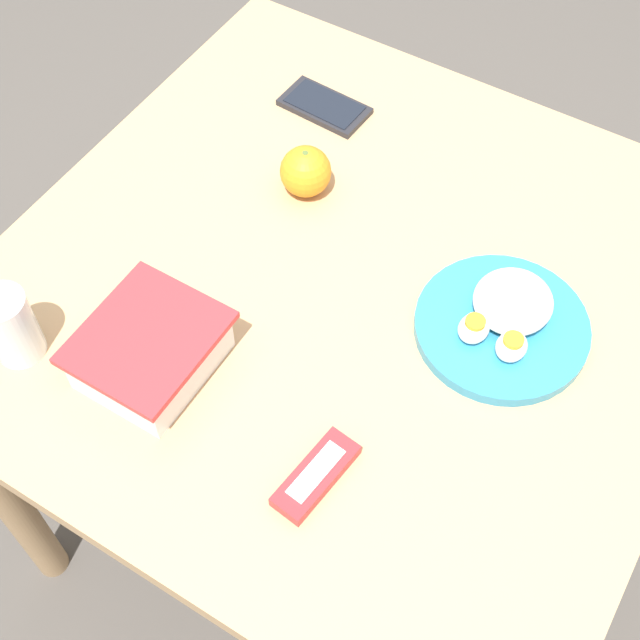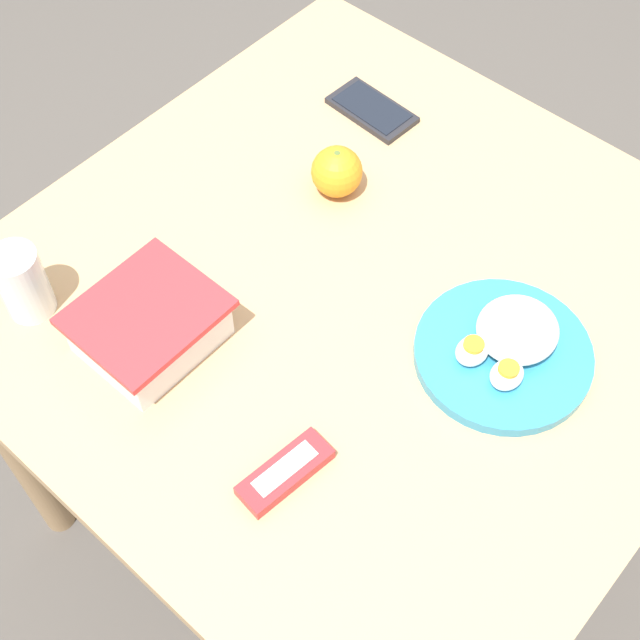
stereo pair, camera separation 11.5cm
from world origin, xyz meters
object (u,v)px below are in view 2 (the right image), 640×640
(food_container, at_px, (150,328))
(cell_phone, at_px, (372,110))
(candy_bar, at_px, (285,472))
(orange_fruit, at_px, (337,172))
(drinking_glass, at_px, (22,283))
(rice_plate, at_px, (506,347))

(food_container, height_order, cell_phone, food_container)
(candy_bar, height_order, cell_phone, candy_bar)
(orange_fruit, relative_size, candy_bar, 0.60)
(orange_fruit, distance_m, candy_bar, 0.47)
(orange_fruit, xyz_separation_m, drinking_glass, (-0.43, 0.17, 0.02))
(food_container, distance_m, rice_plate, 0.46)
(food_container, relative_size, rice_plate, 0.77)
(food_container, xyz_separation_m, orange_fruit, (0.36, -0.00, 0.01))
(rice_plate, bearing_deg, orange_fruit, 77.86)
(orange_fruit, bearing_deg, food_container, 179.43)
(candy_bar, bearing_deg, drinking_glass, 95.98)
(candy_bar, distance_m, drinking_glass, 0.43)
(food_container, bearing_deg, rice_plate, -51.28)
(drinking_glass, bearing_deg, candy_bar, -84.02)
(rice_plate, distance_m, candy_bar, 0.33)
(food_container, relative_size, cell_phone, 1.25)
(orange_fruit, relative_size, drinking_glass, 0.71)
(orange_fruit, relative_size, cell_phone, 0.53)
(orange_fruit, bearing_deg, candy_bar, -146.55)
(food_container, height_order, rice_plate, food_container)
(rice_plate, xyz_separation_m, cell_phone, (0.24, 0.42, -0.01))
(food_container, height_order, drinking_glass, drinking_glass)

